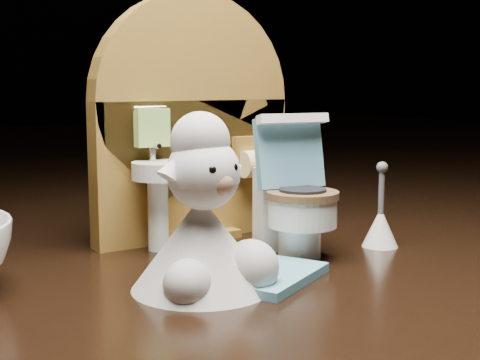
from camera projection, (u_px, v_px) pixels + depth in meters
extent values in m
cube|color=black|center=(250.00, 346.00, 0.37)|extent=(2.50, 2.50, 0.10)
cube|color=olive|center=(193.00, 170.00, 0.42)|extent=(0.13, 0.02, 0.09)
cylinder|color=olive|center=(192.00, 100.00, 0.41)|extent=(0.13, 0.02, 0.13)
cube|color=olive|center=(194.00, 233.00, 0.42)|extent=(0.05, 0.04, 0.01)
cylinder|color=white|center=(158.00, 213.00, 0.39)|extent=(0.01, 0.01, 0.04)
cylinder|color=white|center=(160.00, 171.00, 0.38)|extent=(0.03, 0.03, 0.01)
cylinder|color=silver|center=(153.00, 152.00, 0.39)|extent=(0.00, 0.00, 0.01)
cube|color=#A3D35E|center=(152.00, 128.00, 0.38)|extent=(0.02, 0.01, 0.02)
cube|color=olive|center=(250.00, 153.00, 0.43)|extent=(0.02, 0.01, 0.02)
cylinder|color=#F7E595|center=(255.00, 164.00, 0.42)|extent=(0.02, 0.02, 0.02)
cylinder|color=white|center=(299.00, 241.00, 0.37)|extent=(0.02, 0.02, 0.02)
cylinder|color=white|center=(302.00, 212.00, 0.37)|extent=(0.04, 0.04, 0.02)
cylinder|color=brown|center=(303.00, 195.00, 0.37)|extent=(0.04, 0.04, 0.00)
cube|color=white|center=(283.00, 208.00, 0.39)|extent=(0.03, 0.02, 0.05)
cube|color=#5795AC|center=(289.00, 153.00, 0.38)|extent=(0.04, 0.02, 0.04)
cube|color=white|center=(293.00, 119.00, 0.37)|extent=(0.04, 0.01, 0.01)
cylinder|color=#8CC527|center=(297.00, 156.00, 0.39)|extent=(0.01, 0.01, 0.01)
cube|color=#5795AC|center=(260.00, 274.00, 0.33)|extent=(0.08, 0.07, 0.00)
cone|color=white|center=(380.00, 227.00, 0.40)|extent=(0.02, 0.02, 0.02)
cylinder|color=#59595B|center=(381.00, 192.00, 0.39)|extent=(0.00, 0.00, 0.03)
sphere|color=#59595B|center=(382.00, 167.00, 0.39)|extent=(0.01, 0.01, 0.01)
cone|color=beige|center=(201.00, 243.00, 0.31)|extent=(0.07, 0.07, 0.04)
sphere|color=beige|center=(251.00, 268.00, 0.31)|extent=(0.03, 0.03, 0.03)
sphere|color=beige|center=(188.00, 284.00, 0.29)|extent=(0.02, 0.02, 0.02)
sphere|color=white|center=(203.00, 173.00, 0.31)|extent=(0.03, 0.03, 0.03)
sphere|color=tan|center=(220.00, 183.00, 0.30)|extent=(0.01, 0.01, 0.01)
sphere|color=beige|center=(200.00, 142.00, 0.31)|extent=(0.03, 0.03, 0.03)
cone|color=white|center=(173.00, 166.00, 0.30)|extent=(0.02, 0.01, 0.02)
cone|color=white|center=(226.00, 161.00, 0.32)|extent=(0.02, 0.01, 0.02)
sphere|color=black|center=(212.00, 170.00, 0.29)|extent=(0.00, 0.00, 0.00)
sphere|color=black|center=(233.00, 168.00, 0.30)|extent=(0.00, 0.00, 0.00)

